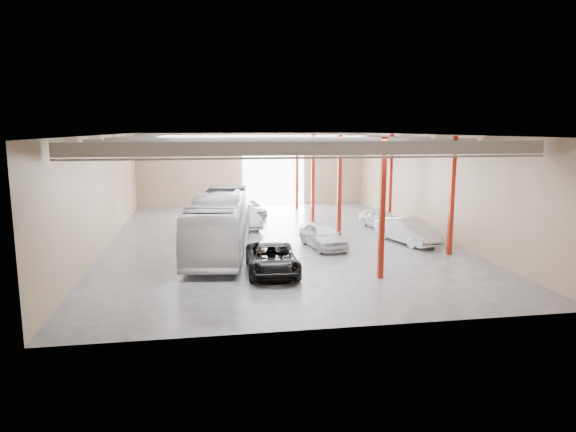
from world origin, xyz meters
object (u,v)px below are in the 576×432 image
object	(u,v)px
car_row_c	(248,208)
car_right_far	(381,219)
car_row_b	(242,216)
car_row_a	(323,235)
coach_bus	(221,223)
car_right_near	(408,231)
black_sedan	(272,259)

from	to	relation	value
car_row_c	car_right_far	world-z (taller)	car_right_far
car_row_b	car_row_a	bearing A→B (deg)	-70.06
coach_bus	car_row_c	size ratio (longest dim) A/B	2.68
car_row_a	car_right_near	xyz separation A→B (m)	(5.80, 0.37, 0.04)
coach_bus	black_sedan	xyz separation A→B (m)	(2.42, -5.26, -1.02)
car_row_a	car_row_c	distance (m)	13.19
car_row_a	car_right_far	world-z (taller)	car_row_a
coach_bus	car_right_far	world-z (taller)	coach_bus
car_row_c	car_right_far	size ratio (longest dim) A/B	1.12
car_right_far	car_row_b	bearing A→B (deg)	156.11
black_sedan	car_row_a	xyz separation A→B (m)	(3.92, 5.25, 0.02)
coach_bus	car_row_c	bearing A→B (deg)	85.51
black_sedan	car_right_far	xyz separation A→B (m)	(9.72, 10.81, -0.04)
black_sedan	car_row_b	world-z (taller)	car_row_b
car_row_a	car_right_far	distance (m)	8.04
coach_bus	black_sedan	world-z (taller)	coach_bus
car_right_far	black_sedan	bearing A→B (deg)	-145.22
car_row_a	car_right_far	bearing A→B (deg)	34.52
coach_bus	car_row_b	world-z (taller)	coach_bus
car_row_a	car_right_near	bearing A→B (deg)	-5.69
car_right_near	car_row_a	bearing A→B (deg)	168.04
car_row_b	car_right_far	xyz separation A→B (m)	(10.30, -1.93, -0.13)
coach_bus	car_row_b	distance (m)	7.77
car_row_c	car_row_a	bearing A→B (deg)	-91.53
black_sedan	car_row_c	distance (m)	17.95
coach_bus	car_row_b	bearing A→B (deg)	84.07
coach_bus	car_right_far	size ratio (longest dim) A/B	3.01
car_row_b	car_row_c	bearing A→B (deg)	68.68
car_row_c	coach_bus	bearing A→B (deg)	-119.56
coach_bus	black_sedan	size ratio (longest dim) A/B	2.32
car_row_c	black_sedan	bearing A→B (deg)	-108.34
car_row_c	car_right_far	distance (m)	11.77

